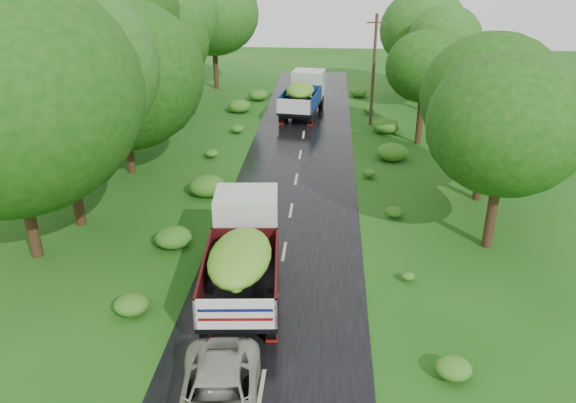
# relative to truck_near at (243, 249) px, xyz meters

# --- Properties ---
(ground) EXTENTS (120.00, 120.00, 0.00)m
(ground) POSITION_rel_truck_near_xyz_m (1.24, -5.17, -1.66)
(ground) COLOR #10490F
(ground) RESTS_ON ground
(road) EXTENTS (6.50, 80.00, 0.02)m
(road) POSITION_rel_truck_near_xyz_m (1.24, -0.17, -1.65)
(road) COLOR black
(road) RESTS_ON ground
(road_lines) EXTENTS (0.12, 69.60, 0.00)m
(road_lines) POSITION_rel_truck_near_xyz_m (1.24, 0.83, -1.64)
(road_lines) COLOR #BFB78C
(road_lines) RESTS_ON road
(truck_near) EXTENTS (3.04, 7.18, 2.94)m
(truck_near) POSITION_rel_truck_near_xyz_m (0.00, 0.00, 0.00)
(truck_near) COLOR black
(truck_near) RESTS_ON ground
(truck_far) EXTENTS (3.30, 7.13, 2.89)m
(truck_far) POSITION_rel_truck_near_xyz_m (0.97, 24.03, -0.03)
(truck_far) COLOR black
(truck_far) RESTS_ON ground
(car) EXTENTS (2.66, 4.91, 1.31)m
(car) POSITION_rel_truck_near_xyz_m (0.24, -6.35, -0.99)
(car) COLOR #A2A290
(car) RESTS_ON road
(utility_pole) EXTENTS (1.33, 0.28, 7.59)m
(utility_pole) POSITION_rel_truck_near_xyz_m (5.86, 21.54, 2.25)
(utility_pole) COLOR #382616
(utility_pole) RESTS_ON ground
(trees_left) EXTENTS (7.81, 34.47, 10.30)m
(trees_left) POSITION_rel_truck_near_xyz_m (-8.94, 15.05, 5.02)
(trees_left) COLOR black
(trees_left) RESTS_ON ground
(trees_right) EXTENTS (5.52, 29.82, 7.21)m
(trees_right) POSITION_rel_truck_near_xyz_m (10.11, 17.06, 3.60)
(trees_right) COLOR black
(trees_right) RESTS_ON ground
(shrubs) EXTENTS (11.90, 44.00, 0.70)m
(shrubs) POSITION_rel_truck_near_xyz_m (1.24, 8.83, -1.31)
(shrubs) COLOR #205714
(shrubs) RESTS_ON ground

